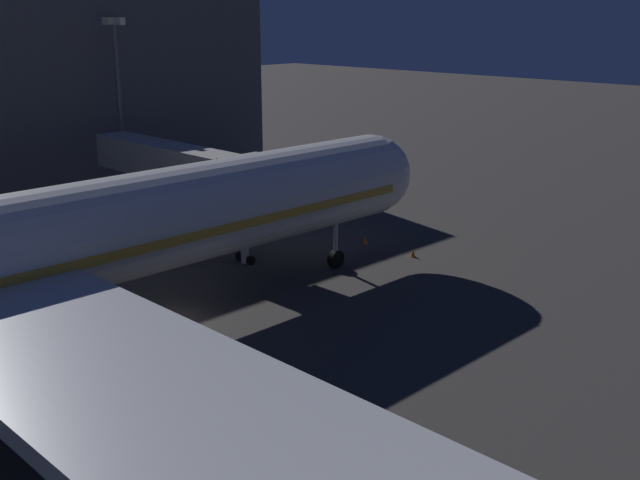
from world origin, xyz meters
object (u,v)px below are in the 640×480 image
at_px(apron_floodlight_mast, 119,97).
at_px(traffic_cone_nose_port, 413,253).
at_px(jet_bridge, 194,168).
at_px(traffic_cone_nose_starboard, 366,240).

xyz_separation_m(apron_floodlight_mast, traffic_cone_nose_port, (-27.70, -5.90, -9.14)).
bearing_deg(traffic_cone_nose_port, jet_bridge, 35.55).
distance_m(jet_bridge, traffic_cone_nose_starboard, 13.59).
bearing_deg(jet_bridge, traffic_cone_nose_port, -144.45).
bearing_deg(traffic_cone_nose_starboard, apron_floodlight_mast, 14.22).
distance_m(jet_bridge, apron_floodlight_mast, 15.68).
relative_size(jet_bridge, apron_floodlight_mast, 1.21).
bearing_deg(traffic_cone_nose_starboard, traffic_cone_nose_port, 180.00).
bearing_deg(traffic_cone_nose_starboard, jet_bridge, 47.45).
relative_size(traffic_cone_nose_port, traffic_cone_nose_starboard, 1.00).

